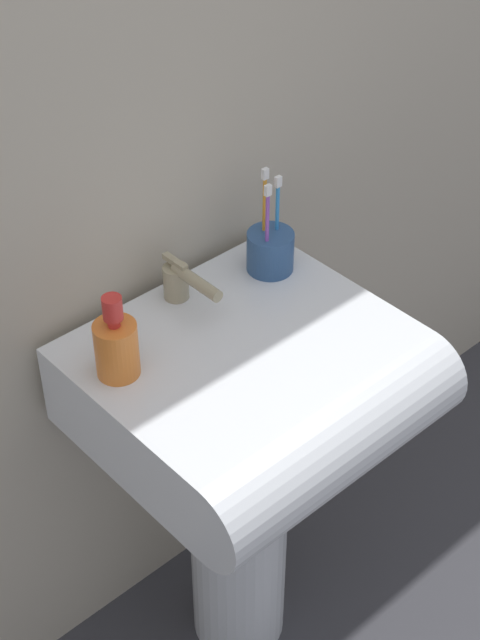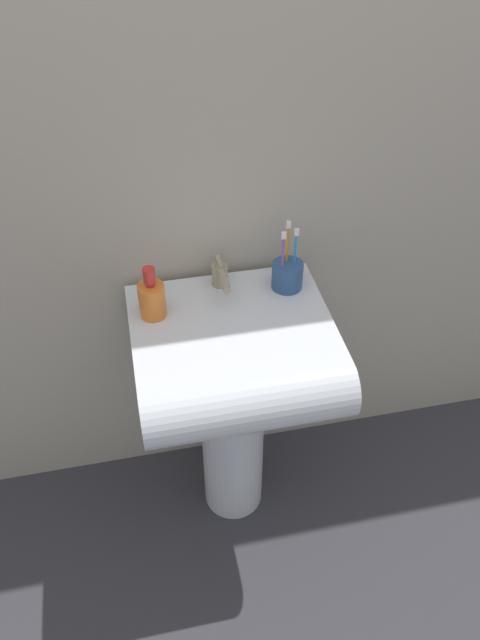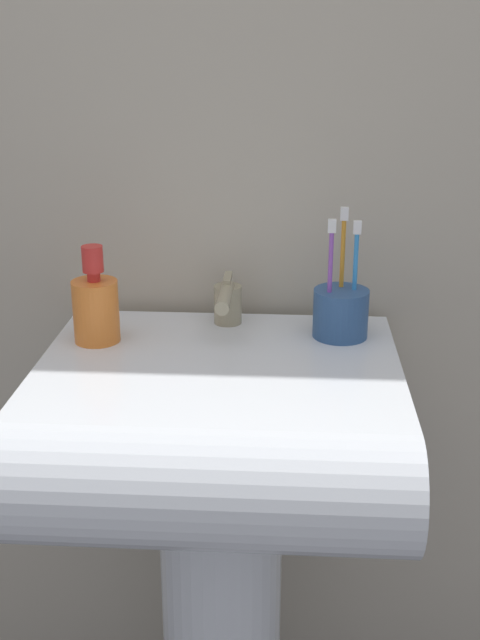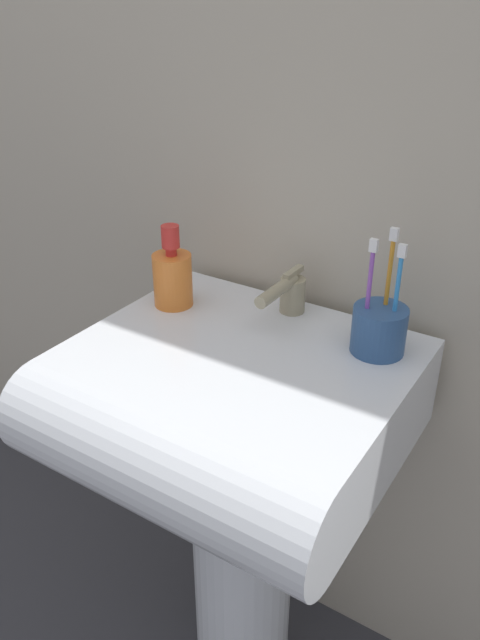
{
  "view_description": "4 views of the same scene",
  "coord_description": "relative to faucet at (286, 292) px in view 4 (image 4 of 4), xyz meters",
  "views": [
    {
      "loc": [
        -0.84,
        -0.93,
        1.86
      ],
      "look_at": [
        -0.01,
        -0.02,
        0.86
      ],
      "focal_mm": 55.0,
      "sensor_mm": 36.0,
      "label": 1
    },
    {
      "loc": [
        -0.23,
        -1.19,
        1.89
      ],
      "look_at": [
        0.02,
        -0.03,
        0.83
      ],
      "focal_mm": 35.0,
      "sensor_mm": 36.0,
      "label": 2
    },
    {
      "loc": [
        0.1,
        -1.07,
        1.26
      ],
      "look_at": [
        0.03,
        -0.03,
        0.88
      ],
      "focal_mm": 45.0,
      "sensor_mm": 36.0,
      "label": 3
    },
    {
      "loc": [
        0.46,
        -0.72,
        1.32
      ],
      "look_at": [
        -0.02,
        0.02,
        0.85
      ],
      "focal_mm": 35.0,
      "sensor_mm": 36.0,
      "label": 4
    }
  ],
  "objects": [
    {
      "name": "toothbrush_cup",
      "position": [
        0.19,
        -0.03,
        -0.0
      ],
      "size": [
        0.09,
        0.09,
        0.2
      ],
      "color": "#2D5184",
      "rests_on": "sink_basin"
    },
    {
      "name": "faucet",
      "position": [
        0.0,
        0.0,
        0.0
      ],
      "size": [
        0.05,
        0.14,
        0.08
      ],
      "color": "tan",
      "rests_on": "sink_basin"
    },
    {
      "name": "sink_basin",
      "position": [
        0.0,
        -0.2,
        -0.12
      ],
      "size": [
        0.53,
        0.49,
        0.16
      ],
      "color": "white",
      "rests_on": "sink_pedestal"
    },
    {
      "name": "soap_bottle",
      "position": [
        -0.19,
        -0.08,
        0.01
      ],
      "size": [
        0.07,
        0.07,
        0.15
      ],
      "color": "orange",
      "rests_on": "sink_basin"
    },
    {
      "name": "wall_back",
      "position": [
        0.0,
        0.11,
        0.35
      ],
      "size": [
        5.0,
        0.05,
        2.4
      ],
      "primitive_type": "cube",
      "color": "#B7AD99",
      "rests_on": "ground"
    },
    {
      "name": "sink_pedestal",
      "position": [
        0.0,
        -0.15,
        -0.52
      ],
      "size": [
        0.19,
        0.19,
        0.64
      ],
      "primitive_type": "cylinder",
      "color": "white",
      "rests_on": "ground"
    }
  ]
}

